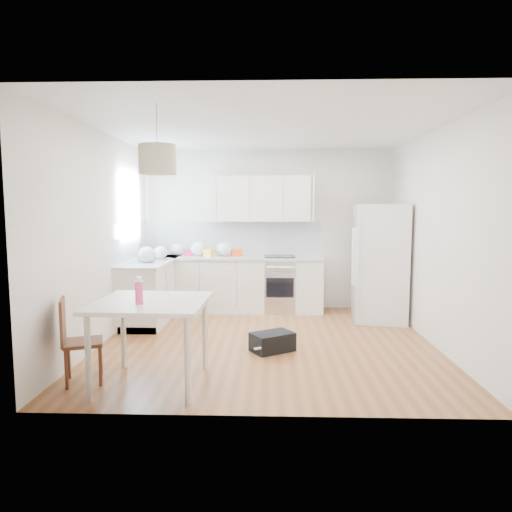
{
  "coord_description": "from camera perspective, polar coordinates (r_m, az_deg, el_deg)",
  "views": [
    {
      "loc": [
        0.04,
        -5.73,
        1.72
      ],
      "look_at": [
        -0.15,
        0.4,
        1.08
      ],
      "focal_mm": 32.0,
      "sensor_mm": 36.0,
      "label": 1
    }
  ],
  "objects": [
    {
      "name": "range_oven",
      "position": [
        7.64,
        2.97,
        -3.66
      ],
      "size": [
        0.5,
        0.61,
        0.88
      ],
      "primitive_type": null,
      "color": "silver",
      "rests_on": "floor"
    },
    {
      "name": "drink_bottle",
      "position": [
        4.37,
        -14.42,
        -4.2
      ],
      "size": [
        0.09,
        0.09,
        0.26
      ],
      "primitive_type": "cylinder",
      "rotation": [
        0.0,
        0.0,
        -0.2
      ],
      "color": "#DB3C73",
      "rests_on": "dining_table"
    },
    {
      "name": "backsplash_left",
      "position": [
        7.27,
        -15.3,
        1.76
      ],
      "size": [
        0.01,
        1.8,
        0.58
      ],
      "primitive_type": "cube",
      "color": "silver",
      "rests_on": "wall_left"
    },
    {
      "name": "floor",
      "position": [
        5.98,
        1.35,
        -10.72
      ],
      "size": [
        4.2,
        4.2,
        0.0
      ],
      "primitive_type": "plane",
      "color": "brown",
      "rests_on": "ground"
    },
    {
      "name": "upper_cabinets",
      "position": [
        7.67,
        0.38,
        7.16
      ],
      "size": [
        1.7,
        0.32,
        0.75
      ],
      "primitive_type": "cube",
      "color": "silver",
      "rests_on": "wall_back"
    },
    {
      "name": "wall_right",
      "position": [
        6.1,
        21.55,
        2.1
      ],
      "size": [
        0.0,
        4.2,
        4.2
      ],
      "primitive_type": "plane",
      "rotation": [
        1.57,
        0.0,
        -1.57
      ],
      "color": "white",
      "rests_on": "floor"
    },
    {
      "name": "grocery_bag_b",
      "position": [
        7.69,
        -7.12,
        0.9
      ],
      "size": [
        0.27,
        0.23,
        0.24
      ],
      "primitive_type": "ellipsoid",
      "color": "white",
      "rests_on": "counter_back"
    },
    {
      "name": "snack_yellow",
      "position": [
        7.56,
        -5.89,
        0.36
      ],
      "size": [
        0.21,
        0.19,
        0.12
      ],
      "primitive_type": "cube",
      "rotation": [
        0.0,
        0.0,
        -0.63
      ],
      "color": "#F5AC26",
      "rests_on": "counter_back"
    },
    {
      "name": "grocery_bag_d",
      "position": [
        7.43,
        -11.84,
        0.45
      ],
      "size": [
        0.22,
        0.19,
        0.2
      ],
      "primitive_type": "ellipsoid",
      "color": "white",
      "rests_on": "counter_back"
    },
    {
      "name": "cabinets_left",
      "position": [
        7.28,
        -12.91,
        -4.28
      ],
      "size": [
        0.6,
        1.8,
        0.88
      ],
      "primitive_type": "cube",
      "color": "silver",
      "rests_on": "floor"
    },
    {
      "name": "pendant_lamp",
      "position": [
        4.51,
        -12.21,
        11.72
      ],
      "size": [
        0.4,
        0.4,
        0.28
      ],
      "primitive_type": "cylinder",
      "rotation": [
        0.0,
        0.0,
        -0.14
      ],
      "color": "#C0B494",
      "rests_on": "ceiling"
    },
    {
      "name": "refrigerator",
      "position": [
        7.25,
        15.29,
        -0.79
      ],
      "size": [
        0.93,
        0.96,
        1.78
      ],
      "primitive_type": null,
      "rotation": [
        0.0,
        0.0,
        -0.09
      ],
      "color": "white",
      "rests_on": "floor"
    },
    {
      "name": "cabinets_back",
      "position": [
        7.66,
        -3.03,
        -3.63
      ],
      "size": [
        3.0,
        0.6,
        0.88
      ],
      "primitive_type": "cube",
      "color": "silver",
      "rests_on": "floor"
    },
    {
      "name": "grocery_bag_e",
      "position": [
        6.95,
        -13.45,
        0.19
      ],
      "size": [
        0.26,
        0.22,
        0.23
      ],
      "primitive_type": "ellipsoid",
      "color": "white",
      "rests_on": "counter_left"
    },
    {
      "name": "counter_left",
      "position": [
        7.21,
        -13.0,
        -0.68
      ],
      "size": [
        0.64,
        1.82,
        0.04
      ],
      "primitive_type": "cube",
      "color": "silver",
      "rests_on": "cabinets_left"
    },
    {
      "name": "grocery_bag_a",
      "position": [
        7.81,
        -9.82,
        0.77
      ],
      "size": [
        0.22,
        0.19,
        0.2
      ],
      "primitive_type": "ellipsoid",
      "color": "white",
      "rests_on": "counter_back"
    },
    {
      "name": "dining_chair",
      "position": [
        4.86,
        -20.78,
        -9.83
      ],
      "size": [
        0.46,
        0.46,
        0.85
      ],
      "primitive_type": null,
      "rotation": [
        0.0,
        0.0,
        0.35
      ],
      "color": "#462415",
      "rests_on": "floor"
    },
    {
      "name": "snack_orange",
      "position": [
        7.63,
        -2.42,
        0.44
      ],
      "size": [
        0.2,
        0.15,
        0.12
      ],
      "primitive_type": "cube",
      "rotation": [
        0.0,
        0.0,
        0.27
      ],
      "color": "#FF4716",
      "rests_on": "counter_back"
    },
    {
      "name": "counter_back",
      "position": [
        7.6,
        -3.05,
        -0.2
      ],
      "size": [
        3.02,
        0.64,
        0.04
      ],
      "primitive_type": "cube",
      "color": "silver",
      "rests_on": "cabinets_back"
    },
    {
      "name": "grocery_bag_c",
      "position": [
        7.64,
        -3.96,
        0.86
      ],
      "size": [
        0.26,
        0.22,
        0.23
      ],
      "primitive_type": "ellipsoid",
      "color": "white",
      "rests_on": "counter_back"
    },
    {
      "name": "wall_back",
      "position": [
        7.84,
        1.5,
        3.29
      ],
      "size": [
        4.2,
        0.0,
        4.2
      ],
      "primitive_type": "plane",
      "rotation": [
        1.57,
        0.0,
        0.0
      ],
      "color": "white",
      "rests_on": "floor"
    },
    {
      "name": "window_glassblock",
      "position": [
        7.2,
        -15.49,
        6.02
      ],
      "size": [
        0.02,
        1.0,
        1.0
      ],
      "primitive_type": "cube",
      "color": "#BFE0F9",
      "rests_on": "wall_left"
    },
    {
      "name": "dining_table",
      "position": [
        4.55,
        -12.97,
        -6.63
      ],
      "size": [
        1.08,
        1.08,
        0.83
      ],
      "rotation": [
        0.0,
        0.0,
        -0.03
      ],
      "color": "beige",
      "rests_on": "floor"
    },
    {
      "name": "sink",
      "position": [
        7.17,
        -13.1,
        -0.61
      ],
      "size": [
        0.5,
        0.8,
        0.16
      ],
      "primitive_type": null,
      "color": "silver",
      "rests_on": "counter_left"
    },
    {
      "name": "wall_left",
      "position": [
        6.13,
        -18.68,
        2.22
      ],
      "size": [
        0.0,
        4.2,
        4.2
      ],
      "primitive_type": "plane",
      "rotation": [
        1.57,
        0.0,
        1.57
      ],
      "color": "white",
      "rests_on": "floor"
    },
    {
      "name": "backsplash_back",
      "position": [
        7.86,
        -2.88,
        2.27
      ],
      "size": [
        3.0,
        0.01,
        0.58
      ],
      "primitive_type": "cube",
      "color": "silver",
      "rests_on": "wall_back"
    },
    {
      "name": "snack_red",
      "position": [
        7.76,
        -8.45,
        0.38
      ],
      "size": [
        0.15,
        0.1,
        0.1
      ],
      "primitive_type": "cube",
      "rotation": [
        0.0,
        0.0,
        0.11
      ],
      "color": "red",
      "rests_on": "counter_back"
    },
    {
      "name": "ceiling",
      "position": [
        5.81,
        1.42,
        15.71
      ],
      "size": [
        4.2,
        4.2,
        0.0
      ],
      "primitive_type": "plane",
      "rotation": [
        3.14,
        0.0,
        0.0
      ],
      "color": "white",
      "rests_on": "wall_back"
    },
    {
      "name": "gym_bag",
      "position": [
        5.6,
        2.06,
        -10.67
      ],
      "size": [
        0.58,
        0.53,
        0.23
      ],
      "primitive_type": "cube",
      "rotation": [
        0.0,
        0.0,
        0.56
      ],
      "color": "black",
      "rests_on": "floor"
    }
  ]
}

